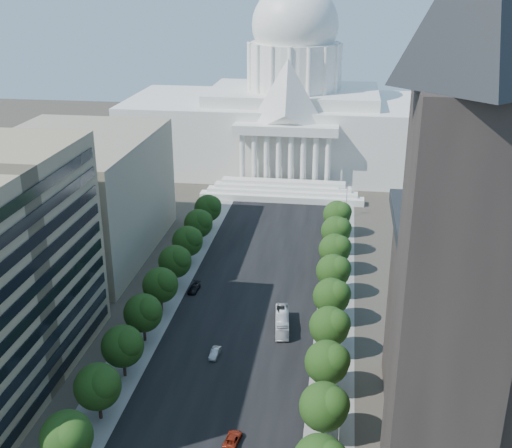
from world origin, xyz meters
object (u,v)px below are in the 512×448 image
at_px(car_silver, 215,353).
at_px(car_dark_b, 194,288).
at_px(car_red, 233,439).
at_px(city_bus, 282,322).

xyz_separation_m(car_silver, car_dark_b, (-10.02, 25.47, 0.02)).
height_order(car_red, city_bus, city_bus).
xyz_separation_m(car_red, car_dark_b, (-17.53, 48.62, 0.07)).
relative_size(car_dark_b, city_bus, 0.44).
bearing_deg(car_dark_b, car_red, -65.62).
bearing_deg(car_silver, car_red, -68.21).
height_order(car_silver, car_dark_b, car_dark_b).
distance_m(car_red, city_bus, 35.29).
bearing_deg(city_bus, car_silver, -140.34).
distance_m(car_silver, car_dark_b, 27.37).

